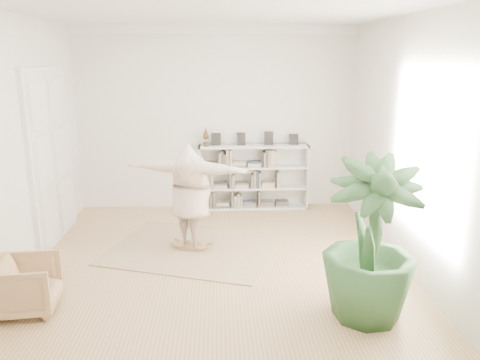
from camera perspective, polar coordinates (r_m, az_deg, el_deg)
The scene contains 9 objects.
floor at distance 7.01m, azimuth -2.83°, elevation -10.65°, with size 6.00×6.00×0.00m, color #94704C.
room_shell at distance 9.28m, azimuth -3.11°, elevation 17.88°, with size 6.00×6.00×6.00m.
doors at distance 8.26m, azimuth -22.06°, elevation 2.48°, with size 0.09×1.78×2.92m.
bookshelf at distance 9.47m, azimuth 1.63°, elevation 0.29°, with size 2.20×0.35×1.64m.
armchair at distance 6.34m, azimuth -24.60°, elevation -11.60°, with size 0.71×0.73×0.66m, color tan.
rug at distance 7.67m, azimuth -5.90°, elevation -8.28°, with size 2.50×2.00×0.02m, color tan.
rocker_board at distance 7.65m, azimuth -5.91°, elevation -7.92°, with size 0.52×0.40×0.10m.
person at distance 7.36m, azimuth -6.09°, elevation -1.64°, with size 2.01×0.55×1.64m, color beige.
houseplant at distance 5.61m, azimuth 15.63°, elevation -7.14°, with size 1.08×1.08×1.93m, color #264924.
Camera 1 is at (0.04, -6.33, 3.01)m, focal length 35.00 mm.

